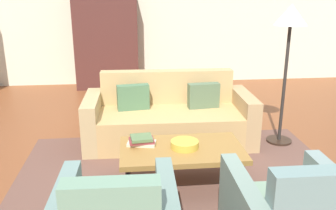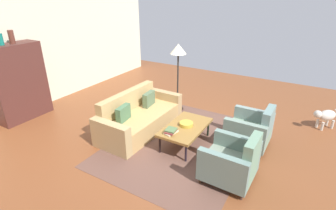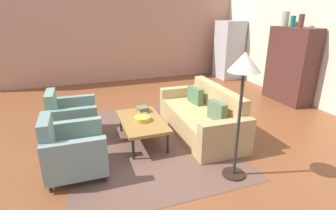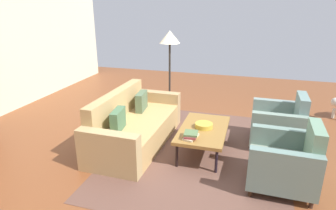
{
  "view_description": "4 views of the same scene",
  "coord_description": "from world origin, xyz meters",
  "px_view_note": "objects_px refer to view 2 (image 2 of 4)",
  "views": [
    {
      "loc": [
        -0.48,
        -3.63,
        1.89
      ],
      "look_at": [
        -0.09,
        -0.02,
        0.73
      ],
      "focal_mm": 39.13,
      "sensor_mm": 36.0,
      "label": 1
    },
    {
      "loc": [
        -4.06,
        -2.38,
        2.88
      ],
      "look_at": [
        0.07,
        0.05,
        0.75
      ],
      "focal_mm": 27.44,
      "sensor_mm": 36.0,
      "label": 2
    },
    {
      "loc": [
        4.06,
        -1.38,
        2.19
      ],
      "look_at": [
        -0.16,
        0.14,
        0.56
      ],
      "focal_mm": 28.14,
      "sensor_mm": 36.0,
      "label": 3
    },
    {
      "loc": [
        -4.06,
        -1.03,
        2.24
      ],
      "look_at": [
        0.28,
        0.25,
        0.63
      ],
      "focal_mm": 31.08,
      "sensor_mm": 36.0,
      "label": 4
    }
  ],
  "objects_px": {
    "vase_round": "(0,39)",
    "fruit_bowl": "(186,124)",
    "book_stack": "(171,131)",
    "coffee_table": "(186,128)",
    "armchair_left": "(233,163)",
    "armchair_right": "(252,131)",
    "vase_small": "(11,37)",
    "couch": "(138,118)",
    "floor_lamp": "(178,55)",
    "cabinet": "(18,83)",
    "dog": "(326,116)"
  },
  "relations": [
    {
      "from": "vase_round",
      "to": "fruit_bowl",
      "type": "bearing_deg",
      "value": -74.74
    },
    {
      "from": "book_stack",
      "to": "vase_round",
      "type": "xyz_separation_m",
      "value": [
        -0.67,
        3.87,
        1.47
      ]
    },
    {
      "from": "coffee_table",
      "to": "armchair_left",
      "type": "xyz_separation_m",
      "value": [
        -0.6,
        -1.17,
        -0.03
      ]
    },
    {
      "from": "armchair_right",
      "to": "vase_small",
      "type": "relative_size",
      "value": 3.03
    },
    {
      "from": "couch",
      "to": "coffee_table",
      "type": "height_order",
      "value": "couch"
    },
    {
      "from": "fruit_bowl",
      "to": "vase_small",
      "type": "xyz_separation_m",
      "value": [
        -0.84,
        3.98,
        1.5
      ]
    },
    {
      "from": "coffee_table",
      "to": "fruit_bowl",
      "type": "bearing_deg",
      "value": 0.0
    },
    {
      "from": "vase_small",
      "to": "floor_lamp",
      "type": "distance_m",
      "value": 3.79
    },
    {
      "from": "fruit_bowl",
      "to": "floor_lamp",
      "type": "bearing_deg",
      "value": 34.49
    },
    {
      "from": "armchair_right",
      "to": "vase_round",
      "type": "distance_m",
      "value": 5.63
    },
    {
      "from": "armchair_right",
      "to": "vase_round",
      "type": "xyz_separation_m",
      "value": [
        -1.66,
        5.15,
        1.58
      ]
    },
    {
      "from": "armchair_left",
      "to": "fruit_bowl",
      "type": "xyz_separation_m",
      "value": [
        0.63,
        1.17,
        0.1
      ]
    },
    {
      "from": "armchair_right",
      "to": "fruit_bowl",
      "type": "relative_size",
      "value": 3.22
    },
    {
      "from": "vase_small",
      "to": "couch",
      "type": "bearing_deg",
      "value": -73.84
    },
    {
      "from": "coffee_table",
      "to": "armchair_left",
      "type": "height_order",
      "value": "armchair_left"
    },
    {
      "from": "coffee_table",
      "to": "cabinet",
      "type": "bearing_deg",
      "value": 102.83
    },
    {
      "from": "armchair_left",
      "to": "dog",
      "type": "xyz_separation_m",
      "value": [
        2.78,
        -1.25,
        -0.03
      ]
    },
    {
      "from": "book_stack",
      "to": "floor_lamp",
      "type": "height_order",
      "value": "floor_lamp"
    },
    {
      "from": "armchair_right",
      "to": "vase_round",
      "type": "relative_size",
      "value": 3.52
    },
    {
      "from": "couch",
      "to": "coffee_table",
      "type": "distance_m",
      "value": 1.19
    },
    {
      "from": "coffee_table",
      "to": "dog",
      "type": "height_order",
      "value": "dog"
    },
    {
      "from": "armchair_left",
      "to": "fruit_bowl",
      "type": "height_order",
      "value": "armchair_left"
    },
    {
      "from": "book_stack",
      "to": "dog",
      "type": "bearing_deg",
      "value": -44.61
    },
    {
      "from": "armchair_right",
      "to": "dog",
      "type": "relative_size",
      "value": 1.56
    },
    {
      "from": "armchair_right",
      "to": "floor_lamp",
      "type": "distance_m",
      "value": 2.52
    },
    {
      "from": "coffee_table",
      "to": "armchair_right",
      "type": "bearing_deg",
      "value": -62.81
    },
    {
      "from": "fruit_bowl",
      "to": "dog",
      "type": "xyz_separation_m",
      "value": [
        2.15,
        -2.42,
        -0.13
      ]
    },
    {
      "from": "cabinet",
      "to": "vase_round",
      "type": "distance_m",
      "value": 1.04
    },
    {
      "from": "cabinet",
      "to": "floor_lamp",
      "type": "xyz_separation_m",
      "value": [
        2.32,
        -3.04,
        0.54
      ]
    },
    {
      "from": "armchair_left",
      "to": "fruit_bowl",
      "type": "relative_size",
      "value": 3.22
    },
    {
      "from": "floor_lamp",
      "to": "fruit_bowl",
      "type": "bearing_deg",
      "value": -145.51
    },
    {
      "from": "coffee_table",
      "to": "armchair_left",
      "type": "bearing_deg",
      "value": -117.3
    },
    {
      "from": "book_stack",
      "to": "cabinet",
      "type": "relative_size",
      "value": 0.17
    },
    {
      "from": "book_stack",
      "to": "vase_small",
      "type": "bearing_deg",
      "value": 96.21
    },
    {
      "from": "couch",
      "to": "vase_small",
      "type": "distance_m",
      "value": 3.35
    },
    {
      "from": "armchair_left",
      "to": "floor_lamp",
      "type": "relative_size",
      "value": 0.51
    },
    {
      "from": "couch",
      "to": "floor_lamp",
      "type": "height_order",
      "value": "floor_lamp"
    },
    {
      "from": "couch",
      "to": "armchair_left",
      "type": "distance_m",
      "value": 2.43
    },
    {
      "from": "armchair_left",
      "to": "vase_small",
      "type": "height_order",
      "value": "vase_small"
    },
    {
      "from": "fruit_bowl",
      "to": "coffee_table",
      "type": "bearing_deg",
      "value": -180.0
    },
    {
      "from": "armchair_left",
      "to": "vase_round",
      "type": "distance_m",
      "value": 5.4
    },
    {
      "from": "couch",
      "to": "armchair_left",
      "type": "xyz_separation_m",
      "value": [
        -0.6,
        -2.35,
        0.06
      ]
    },
    {
      "from": "cabinet",
      "to": "floor_lamp",
      "type": "distance_m",
      "value": 3.86
    },
    {
      "from": "armchair_right",
      "to": "dog",
      "type": "bearing_deg",
      "value": -37.63
    },
    {
      "from": "coffee_table",
      "to": "armchair_right",
      "type": "relative_size",
      "value": 1.36
    },
    {
      "from": "cabinet",
      "to": "floor_lamp",
      "type": "height_order",
      "value": "cabinet"
    },
    {
      "from": "coffee_table",
      "to": "vase_small",
      "type": "xyz_separation_m",
      "value": [
        -0.81,
        3.98,
        1.57
      ]
    },
    {
      "from": "vase_round",
      "to": "dog",
      "type": "bearing_deg",
      "value": -63.15
    },
    {
      "from": "armchair_left",
      "to": "book_stack",
      "type": "distance_m",
      "value": 1.3
    },
    {
      "from": "couch",
      "to": "floor_lamp",
      "type": "bearing_deg",
      "value": 171.76
    }
  ]
}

